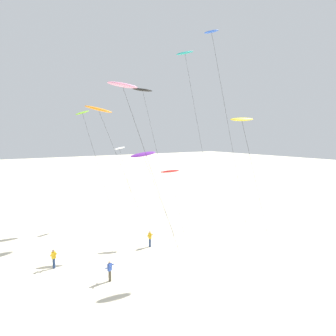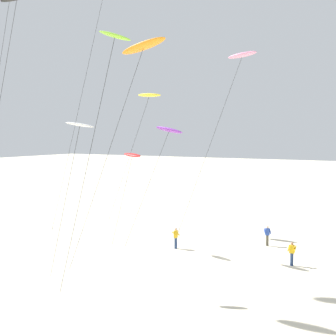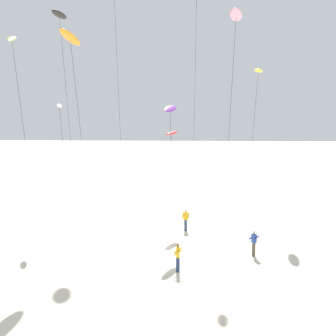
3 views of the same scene
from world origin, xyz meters
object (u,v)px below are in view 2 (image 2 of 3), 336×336
at_px(kite_pink, 242,56).
at_px(kite_yellow, 149,96).
at_px(kite_purple, 169,131).
at_px(kite_flyer_middle, 176,238).
at_px(kite_lime, 113,43).
at_px(kite_flyer_nearest, 267,235).
at_px(kite_orange, 143,47).
at_px(kite_white, 79,128).
at_px(kite_flyer_furthest, 292,253).
at_px(kite_red, 132,156).

distance_m(kite_pink, kite_yellow, 11.18).
bearing_deg(kite_purple, kite_flyer_middle, 1.19).
bearing_deg(kite_yellow, kite_flyer_middle, -134.59).
distance_m(kite_pink, kite_flyer_middle, 15.37).
distance_m(kite_pink, kite_lime, 15.52).
relative_size(kite_pink, kite_lime, 1.07).
xyz_separation_m(kite_purple, kite_flyer_nearest, (5.68, -6.09, -8.53)).
xyz_separation_m(kite_purple, kite_orange, (-6.99, -2.12, 4.98)).
relative_size(kite_white, kite_orange, 0.67).
distance_m(kite_pink, kite_orange, 11.67).
height_order(kite_white, kite_purple, kite_white).
bearing_deg(kite_flyer_nearest, kite_flyer_furthest, -145.83).
relative_size(kite_orange, kite_flyer_middle, 8.99).
distance_m(kite_white, kite_orange, 6.24).
bearing_deg(kite_flyer_furthest, kite_flyer_nearest, 34.17).
relative_size(kite_yellow, kite_flyer_furthest, 7.89).
xyz_separation_m(kite_white, kite_pink, (13.39, -5.41, 5.78)).
xyz_separation_m(kite_red, kite_flyer_furthest, (0.98, -12.65, -6.54)).
distance_m(kite_flyer_middle, kite_flyer_furthest, 9.34).
bearing_deg(kite_red, kite_flyer_nearest, -58.73).
xyz_separation_m(kite_orange, kite_flyer_nearest, (12.67, -3.97, -13.51)).
bearing_deg(kite_pink, kite_lime, 174.98).
relative_size(kite_pink, kite_flyer_middle, 9.42).
bearing_deg(kite_purple, kite_flyer_furthest, -84.30).
relative_size(kite_flyer_nearest, kite_flyer_furthest, 1.00).
relative_size(kite_pink, kite_yellow, 1.19).
distance_m(kite_white, kite_lime, 6.31).
bearing_deg(kite_flyer_middle, kite_pink, -51.89).
bearing_deg(kite_red, kite_orange, -141.81).
height_order(kite_flyer_middle, kite_flyer_furthest, same).
bearing_deg(kite_yellow, kite_red, -158.11).
xyz_separation_m(kite_red, kite_white, (-8.87, -2.06, 2.11)).
bearing_deg(kite_flyer_middle, kite_orange, -165.32).
relative_size(kite_white, kite_flyer_middle, 5.99).
bearing_deg(kite_lime, kite_pink, -5.02).
bearing_deg(kite_flyer_nearest, kite_pink, 121.75).
height_order(kite_flyer_nearest, kite_flyer_middle, same).
bearing_deg(kite_flyer_nearest, kite_red, 121.27).
bearing_deg(kite_red, kite_white, -166.90).
relative_size(kite_red, kite_pink, 0.49).
relative_size(kite_purple, kite_flyer_furthest, 5.95).
xyz_separation_m(kite_pink, kite_flyer_nearest, (1.21, -1.95, -14.43)).
distance_m(kite_white, kite_flyer_nearest, 18.50).
distance_m(kite_red, kite_yellow, 9.69).
distance_m(kite_yellow, kite_flyer_nearest, 17.31).
relative_size(kite_red, kite_lime, 0.52).
xyz_separation_m(kite_white, kite_purple, (8.92, -1.27, -0.12)).
relative_size(kite_pink, kite_flyer_furthest, 9.42).
xyz_separation_m(kite_white, kite_yellow, (16.36, 5.07, 3.27)).
xyz_separation_m(kite_lime, kite_flyer_nearest, (16.61, -3.31, -13.04)).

